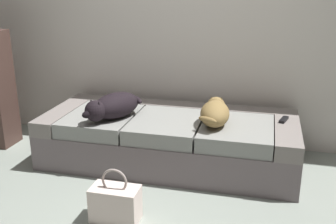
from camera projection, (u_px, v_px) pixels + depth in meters
The scene contains 5 objects.
couch at pixel (169, 139), 3.49m from camera, with size 2.15×0.91×0.43m.
dog_dark at pixel (113, 106), 3.33m from camera, with size 0.44×0.59×0.21m.
dog_tan at pixel (215, 112), 3.22m from camera, with size 0.27×0.55×0.19m.
tv_remote at pixel (284, 120), 3.30m from camera, with size 0.04×0.15×0.02m, color black.
handbag at pixel (115, 203), 2.65m from camera, with size 0.32×0.18×0.38m.
Camera 1 is at (0.78, -2.04, 1.54)m, focal length 42.80 mm.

